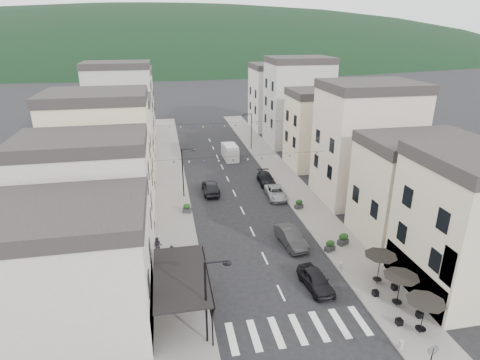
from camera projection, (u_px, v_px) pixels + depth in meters
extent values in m
plane|color=black|center=(308.00, 351.00, 25.03)|extent=(700.00, 700.00, 0.00)
cube|color=slate|center=(171.00, 180.00, 53.01)|extent=(4.00, 76.00, 0.12)
cube|color=slate|center=(280.00, 172.00, 55.69)|extent=(4.00, 76.00, 0.12)
ellipsoid|color=black|center=(169.00, 54.00, 300.12)|extent=(640.00, 360.00, 70.00)
cube|color=#B6B0A7|center=(53.00, 279.00, 25.42)|extent=(12.00, 8.00, 8.00)
cube|color=black|center=(180.00, 276.00, 27.13)|extent=(3.60, 7.50, 0.15)
cube|color=black|center=(207.00, 279.00, 27.63)|extent=(0.34, 7.50, 0.99)
cylinder|color=black|center=(212.00, 327.00, 24.80)|extent=(0.10, 0.10, 3.20)
cylinder|color=black|center=(201.00, 265.00, 31.22)|extent=(0.10, 0.10, 3.20)
cube|color=#B6B0A7|center=(89.00, 205.00, 33.49)|extent=(10.00, 7.00, 10.00)
cube|color=#262323|center=(80.00, 142.00, 31.53)|extent=(10.20, 7.14, 1.00)
cube|color=beige|center=(102.00, 158.00, 42.31)|extent=(10.00, 8.00, 12.00)
cube|color=#262323|center=(94.00, 96.00, 39.99)|extent=(10.20, 8.16, 1.00)
cube|color=beige|center=(115.00, 140.00, 53.76)|extent=(10.00, 8.00, 9.50)
cube|color=#262323|center=(110.00, 101.00, 51.88)|extent=(10.20, 8.16, 1.00)
cube|color=#9E9D99|center=(121.00, 110.00, 64.14)|extent=(10.00, 7.00, 13.00)
cube|color=#262323|center=(116.00, 65.00, 61.64)|extent=(10.20, 7.14, 1.00)
cube|color=beige|center=(126.00, 103.00, 75.50)|extent=(10.00, 9.00, 11.00)
cube|color=#262323|center=(123.00, 71.00, 73.36)|extent=(10.20, 9.18, 1.00)
cube|color=beige|center=(415.00, 194.00, 37.02)|extent=(10.00, 7.00, 9.00)
cube|color=#262323|center=(424.00, 142.00, 35.23)|extent=(10.20, 7.14, 1.00)
cube|color=beige|center=(366.00, 147.00, 45.56)|extent=(10.00, 8.00, 12.50)
cube|color=#262323|center=(373.00, 86.00, 43.15)|extent=(10.20, 8.16, 1.00)
cube|color=beige|center=(324.00, 132.00, 57.01)|extent=(10.00, 7.00, 10.00)
cube|color=#262323|center=(327.00, 93.00, 55.05)|extent=(10.20, 7.14, 1.00)
cube|color=#9E9D99|center=(298.00, 105.00, 67.39)|extent=(10.00, 8.00, 13.50)
cube|color=#262323|center=(300.00, 60.00, 64.80)|extent=(10.20, 8.16, 1.00)
cube|color=#B6B0A7|center=(278.00, 99.00, 78.75)|extent=(10.00, 9.00, 11.50)
cube|color=#262323|center=(279.00, 66.00, 76.52)|extent=(10.20, 9.18, 1.00)
cylinder|color=black|center=(422.00, 319.00, 25.95)|extent=(0.06, 0.06, 2.30)
cone|color=black|center=(425.00, 305.00, 25.56)|extent=(2.50, 2.50, 0.55)
cylinder|color=black|center=(420.00, 328.00, 26.23)|extent=(0.70, 0.70, 0.04)
cylinder|color=black|center=(398.00, 293.00, 28.52)|extent=(0.06, 0.06, 2.30)
cone|color=black|center=(401.00, 280.00, 28.13)|extent=(2.50, 2.50, 0.55)
cylinder|color=black|center=(397.00, 302.00, 28.80)|extent=(0.70, 0.70, 0.04)
cylinder|color=black|center=(378.00, 271.00, 31.09)|extent=(0.06, 0.06, 2.30)
cone|color=black|center=(380.00, 258.00, 30.69)|extent=(2.50, 2.50, 0.55)
cylinder|color=black|center=(377.00, 279.00, 31.36)|extent=(0.70, 0.70, 0.04)
cylinder|color=black|center=(206.00, 304.00, 24.70)|extent=(0.14, 0.14, 6.00)
cylinder|color=black|center=(216.00, 262.00, 23.79)|extent=(1.40, 0.10, 0.10)
cylinder|color=black|center=(227.00, 263.00, 23.96)|extent=(0.56, 0.56, 0.08)
cylinder|color=black|center=(183.00, 173.00, 46.71)|extent=(0.14, 0.14, 6.00)
cylinder|color=black|center=(188.00, 149.00, 45.80)|extent=(1.40, 0.10, 0.10)
cylinder|color=black|center=(193.00, 150.00, 45.97)|extent=(0.56, 0.56, 0.08)
cylinder|color=black|center=(251.00, 132.00, 65.40)|extent=(0.14, 0.14, 6.00)
cylinder|color=black|center=(247.00, 114.00, 64.24)|extent=(1.40, 0.10, 0.10)
cylinder|color=black|center=(243.00, 115.00, 64.17)|extent=(0.56, 0.56, 0.08)
cylinder|color=slate|center=(433.00, 350.00, 22.02)|extent=(0.70, 0.04, 0.70)
cylinder|color=gray|center=(206.00, 297.00, 29.36)|extent=(0.26, 0.26, 0.60)
cylinder|color=gray|center=(202.00, 274.00, 32.12)|extent=(0.26, 0.26, 0.60)
cylinder|color=gray|center=(340.00, 266.00, 33.23)|extent=(0.26, 0.26, 0.60)
cylinder|color=gray|center=(401.00, 345.00, 24.98)|extent=(0.26, 0.26, 0.60)
cylinder|color=black|center=(241.00, 156.00, 43.06)|extent=(19.00, 0.02, 0.02)
cone|color=beige|center=(158.00, 162.00, 41.57)|extent=(0.28, 0.28, 0.24)
cone|color=navy|center=(174.00, 162.00, 41.89)|extent=(0.28, 0.28, 0.24)
cone|color=beige|center=(189.00, 162.00, 42.20)|extent=(0.28, 0.28, 0.24)
cone|color=navy|center=(204.00, 162.00, 42.50)|extent=(0.28, 0.28, 0.24)
cone|color=beige|center=(219.00, 161.00, 42.80)|extent=(0.28, 0.28, 0.24)
cone|color=navy|center=(233.00, 161.00, 43.09)|extent=(0.28, 0.28, 0.24)
cone|color=beige|center=(248.00, 160.00, 43.38)|extent=(0.28, 0.28, 0.24)
cone|color=navy|center=(262.00, 159.00, 43.65)|extent=(0.28, 0.28, 0.24)
cone|color=beige|center=(276.00, 157.00, 43.92)|extent=(0.28, 0.28, 0.24)
cone|color=navy|center=(290.00, 156.00, 44.18)|extent=(0.28, 0.28, 0.24)
cone|color=beige|center=(304.00, 155.00, 44.43)|extent=(0.28, 0.28, 0.24)
cone|color=navy|center=(317.00, 153.00, 44.68)|extent=(0.28, 0.28, 0.24)
cylinder|color=black|center=(219.00, 123.00, 57.73)|extent=(19.00, 0.02, 0.02)
cone|color=beige|center=(158.00, 127.00, 56.25)|extent=(0.28, 0.28, 0.24)
cone|color=navy|center=(169.00, 127.00, 56.56)|extent=(0.28, 0.28, 0.24)
cone|color=beige|center=(181.00, 127.00, 56.87)|extent=(0.28, 0.28, 0.24)
cone|color=navy|center=(192.00, 127.00, 57.18)|extent=(0.28, 0.28, 0.24)
cone|color=beige|center=(203.00, 127.00, 57.48)|extent=(0.28, 0.28, 0.24)
cone|color=navy|center=(214.00, 127.00, 57.77)|extent=(0.28, 0.28, 0.24)
cone|color=beige|center=(225.00, 126.00, 58.05)|extent=(0.28, 0.28, 0.24)
cone|color=navy|center=(235.00, 126.00, 58.32)|extent=(0.28, 0.28, 0.24)
cone|color=beige|center=(246.00, 125.00, 58.59)|extent=(0.28, 0.28, 0.24)
cone|color=navy|center=(257.00, 124.00, 58.85)|extent=(0.28, 0.28, 0.24)
cone|color=beige|center=(267.00, 123.00, 59.10)|extent=(0.28, 0.28, 0.24)
cone|color=navy|center=(277.00, 122.00, 59.35)|extent=(0.28, 0.28, 0.24)
imported|color=black|center=(316.00, 280.00, 30.90)|extent=(2.09, 4.28, 1.41)
imported|color=#2D2D2F|center=(291.00, 237.00, 37.08)|extent=(2.12, 4.82, 1.54)
imported|color=#909398|center=(276.00, 193.00, 47.40)|extent=(2.34, 4.71, 1.28)
imported|color=black|center=(266.00, 179.00, 51.57)|extent=(2.06, 4.69, 1.34)
imported|color=black|center=(211.00, 187.00, 48.61)|extent=(1.91, 4.73, 1.61)
cube|color=silver|center=(230.00, 152.00, 61.38)|extent=(2.05, 4.90, 2.02)
cube|color=silver|center=(231.00, 147.00, 60.45)|extent=(1.96, 3.28, 0.50)
cylinder|color=black|center=(227.00, 160.00, 59.79)|extent=(0.27, 0.71, 0.71)
cylinder|color=black|center=(238.00, 160.00, 60.12)|extent=(0.27, 0.71, 0.71)
cylinder|color=black|center=(223.00, 153.00, 63.10)|extent=(0.27, 0.71, 0.71)
cylinder|color=black|center=(233.00, 153.00, 63.43)|extent=(0.27, 0.71, 0.71)
imported|color=black|center=(172.00, 254.00, 34.04)|extent=(0.63, 0.46, 1.60)
imported|color=#27212C|center=(158.00, 246.00, 35.25)|extent=(0.88, 0.74, 1.63)
cube|color=#323234|center=(173.00, 255.00, 34.96)|extent=(0.96, 0.57, 0.46)
ellipsoid|color=black|center=(172.00, 250.00, 34.77)|extent=(0.82, 0.52, 0.60)
cube|color=#2F2F32|center=(187.00, 211.00, 43.44)|extent=(1.01, 0.72, 0.46)
ellipsoid|color=black|center=(187.00, 206.00, 43.26)|extent=(0.81, 0.51, 0.59)
cube|color=#2E2E30|center=(330.00, 248.00, 35.99)|extent=(1.07, 0.85, 0.47)
ellipsoid|color=black|center=(330.00, 243.00, 35.80)|extent=(0.83, 0.53, 0.61)
cube|color=#29292B|center=(343.00, 242.00, 37.04)|extent=(1.16, 0.92, 0.51)
ellipsoid|color=black|center=(344.00, 237.00, 36.84)|extent=(0.90, 0.57, 0.65)
cube|color=#2D2D2F|center=(299.00, 206.00, 44.45)|extent=(1.03, 0.78, 0.46)
ellipsoid|color=black|center=(299.00, 202.00, 44.27)|extent=(0.81, 0.51, 0.59)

